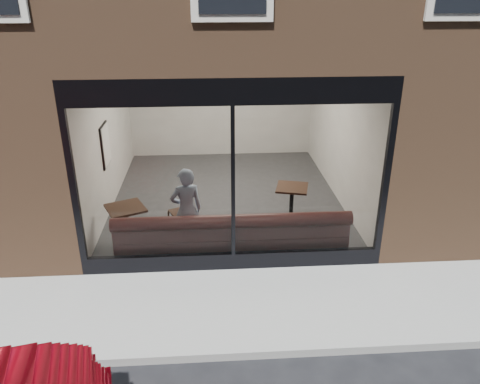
{
  "coord_description": "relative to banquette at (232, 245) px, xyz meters",
  "views": [
    {
      "loc": [
        -0.35,
        -4.7,
        4.36
      ],
      "look_at": [
        0.13,
        2.4,
        1.26
      ],
      "focal_mm": 35.0,
      "sensor_mm": 36.0,
      "label": 1
    }
  ],
  "objects": [
    {
      "name": "cafe_wall_left",
      "position": [
        -2.49,
        2.55,
        1.37
      ],
      "size": [
        0.0,
        6.0,
        6.0
      ],
      "primitive_type": "plane",
      "rotation": [
        1.57,
        0.0,
        1.57
      ],
      "color": "beige",
      "rests_on": "ground"
    },
    {
      "name": "cafe_ceiling",
      "position": [
        0.0,
        2.55,
        2.97
      ],
      "size": [
        6.0,
        6.0,
        0.0
      ],
      "primitive_type": "plane",
      "rotation": [
        3.14,
        0.0,
        0.0
      ],
      "color": "white",
      "rests_on": "host_building_upper"
    },
    {
      "name": "storefront_kick",
      "position": [
        0.0,
        -0.4,
        -0.08
      ],
      "size": [
        5.0,
        0.1,
        0.3
      ],
      "primitive_type": "cube",
      "color": "black",
      "rests_on": "ground"
    },
    {
      "name": "sidewalk_near",
      "position": [
        0.0,
        -1.45,
        -0.22
      ],
      "size": [
        40.0,
        2.0,
        0.01
      ],
      "primitive_type": "cube",
      "color": "gray",
      "rests_on": "ground"
    },
    {
      "name": "cafe_table_right",
      "position": [
        1.26,
        1.28,
        0.52
      ],
      "size": [
        0.74,
        0.74,
        0.04
      ],
      "primitive_type": "cube",
      "rotation": [
        0.0,
        0.0,
        -0.26
      ],
      "color": "black",
      "rests_on": "cafe_floor"
    },
    {
      "name": "host_building_backfill",
      "position": [
        0.0,
        8.55,
        1.38
      ],
      "size": [
        5.0,
        6.0,
        3.2
      ],
      "primitive_type": "cube",
      "color": "brown",
      "rests_on": "ground"
    },
    {
      "name": "storefront_glass",
      "position": [
        0.0,
        -0.43,
        1.33
      ],
      "size": [
        4.8,
        0.0,
        4.8
      ],
      "primitive_type": "plane",
      "rotation": [
        1.57,
        0.0,
        0.0
      ],
      "color": "white",
      "rests_on": "storefront_kick"
    },
    {
      "name": "banquette",
      "position": [
        0.0,
        0.0,
        0.0
      ],
      "size": [
        4.0,
        0.55,
        0.45
      ],
      "primitive_type": "cube",
      "color": "#3D1B16",
      "rests_on": "cafe_floor"
    },
    {
      "name": "ground",
      "position": [
        0.0,
        -2.45,
        -0.23
      ],
      "size": [
        120.0,
        120.0,
        0.0
      ],
      "primitive_type": "plane",
      "color": "black",
      "rests_on": "ground"
    },
    {
      "name": "host_building_pier_left",
      "position": [
        -3.75,
        5.55,
        1.38
      ],
      "size": [
        2.5,
        12.0,
        3.2
      ],
      "primitive_type": "cube",
      "color": "brown",
      "rests_on": "ground"
    },
    {
      "name": "storefront_mullion",
      "position": [
        0.0,
        -0.4,
        1.32
      ],
      "size": [
        0.06,
        0.1,
        2.5
      ],
      "primitive_type": "cube",
      "color": "black",
      "rests_on": "storefront_kick"
    },
    {
      "name": "cafe_chair_left",
      "position": [
        -0.98,
        1.36,
        0.01
      ],
      "size": [
        0.49,
        0.49,
        0.04
      ],
      "primitive_type": "cube",
      "rotation": [
        0.0,
        0.0,
        3.58
      ],
      "color": "black",
      "rests_on": "cafe_floor"
    },
    {
      "name": "storefront_header",
      "position": [
        0.0,
        -0.4,
        2.77
      ],
      "size": [
        5.0,
        0.1,
        0.4
      ],
      "primitive_type": "cube",
      "color": "black",
      "rests_on": "host_building_upper"
    },
    {
      "name": "host_building_pier_right",
      "position": [
        3.75,
        5.55,
        1.38
      ],
      "size": [
        2.5,
        12.0,
        3.2
      ],
      "primitive_type": "cube",
      "color": "brown",
      "rests_on": "ground"
    },
    {
      "name": "cafe_wall_back",
      "position": [
        0.0,
        5.54,
        1.37
      ],
      "size": [
        5.0,
        0.0,
        5.0
      ],
      "primitive_type": "plane",
      "rotation": [
        1.57,
        0.0,
        0.0
      ],
      "color": "beige",
      "rests_on": "ground"
    },
    {
      "name": "person",
      "position": [
        -0.79,
        0.31,
        0.55
      ],
      "size": [
        0.64,
        0.5,
        1.56
      ],
      "primitive_type": "imported",
      "rotation": [
        0.0,
        0.0,
        3.39
      ],
      "color": "#91A4C1",
      "rests_on": "cafe_floor"
    },
    {
      "name": "cafe_table_left",
      "position": [
        -1.89,
        0.55,
        0.52
      ],
      "size": [
        0.84,
        0.84,
        0.04
      ],
      "primitive_type": "cube",
      "rotation": [
        0.0,
        0.0,
        0.43
      ],
      "color": "black",
      "rests_on": "cafe_floor"
    },
    {
      "name": "kerb_near",
      "position": [
        0.0,
        -2.5,
        -0.17
      ],
      "size": [
        40.0,
        0.1,
        0.12
      ],
      "primitive_type": "cube",
      "color": "gray",
      "rests_on": "ground"
    },
    {
      "name": "cafe_floor",
      "position": [
        0.0,
        2.55,
        -0.21
      ],
      "size": [
        6.0,
        6.0,
        0.0
      ],
      "primitive_type": "plane",
      "color": "#2D2D30",
      "rests_on": "ground"
    },
    {
      "name": "cafe_wall_right",
      "position": [
        2.49,
        2.55,
        1.37
      ],
      "size": [
        0.0,
        6.0,
        6.0
      ],
      "primitive_type": "plane",
      "rotation": [
        1.57,
        0.0,
        -1.57
      ],
      "color": "beige",
      "rests_on": "ground"
    },
    {
      "name": "wall_poster",
      "position": [
        -2.45,
        2.1,
        1.21
      ],
      "size": [
        0.02,
        0.61,
        0.81
      ],
      "primitive_type": "cube",
      "color": "white",
      "rests_on": "cafe_wall_left"
    }
  ]
}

